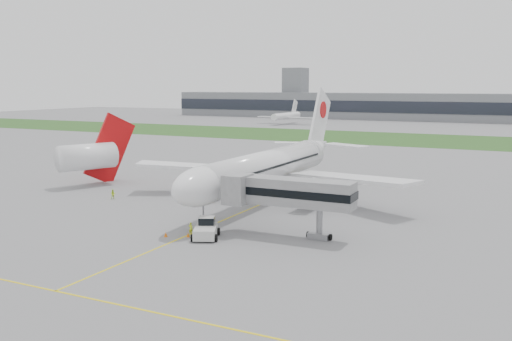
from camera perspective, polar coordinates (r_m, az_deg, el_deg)
The scene contains 14 objects.
ground at distance 86.30m, azimuth -0.03°, elevation -3.62°, with size 600.00×600.00×0.00m, color gray.
apron_markings at distance 81.96m, azimuth -1.59°, elevation -4.28°, with size 70.00×70.00×0.04m, color yellow, non-canonical shape.
grass_strip at distance 199.93m, azimuth 15.52°, elevation 3.01°, with size 600.00×50.00×0.02m, color #2D5520.
terminal_building at distance 307.90m, azimuth 19.53°, elevation 5.96°, with size 320.00×22.30×14.00m.
control_tower at distance 333.44m, azimuth 3.93°, elevation 5.39°, with size 12.00×12.00×56.00m, color slate, non-canonical shape.
airliner at distance 89.63m, azimuth 1.36°, elevation 0.51°, with size 48.13×53.95×17.88m.
pushback_tug at distance 69.03m, azimuth -5.03°, elevation -5.84°, with size 4.46×5.20×2.33m.
jet_bridge at distance 68.46m, azimuth 2.94°, elevation -2.20°, with size 15.84×4.69×7.33m.
safety_cone_left at distance 70.10m, azimuth -9.02°, elevation -6.33°, with size 0.44×0.44×0.61m, color orange.
safety_cone_right at distance 69.66m, azimuth -6.81°, elevation -6.40°, with size 0.41×0.41×0.57m, color orange.
ground_crew_near at distance 70.41m, azimuth -6.54°, elevation -5.80°, with size 0.58×0.38×1.59m, color #C2DB24.
ground_crew_far at distance 94.52m, azimuth -14.10°, elevation -2.32°, with size 0.77×0.60×1.58m, color #CDF729.
neighbor_aircraft at distance 107.91m, azimuth -16.23°, elevation 1.44°, with size 8.22×17.02×13.81m.
distant_aircraft_left at distance 269.67m, azimuth 3.03°, elevation 4.65°, with size 29.11×25.68×11.13m, color white, non-canonical shape.
Camera 1 is at (37.63, -75.51, 18.16)m, focal length 40.00 mm.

